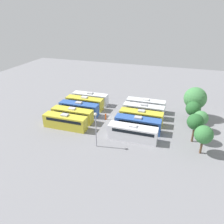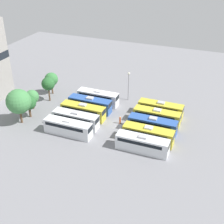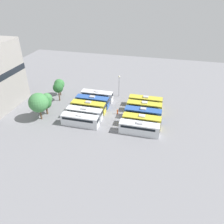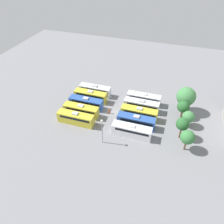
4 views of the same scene
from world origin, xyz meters
name	(u,v)px [view 2 (image 2 of 4)]	position (x,y,z in m)	size (l,w,h in m)	color
ground_plane	(117,124)	(0.00, 0.00, 0.00)	(118.40, 118.40, 0.00)	gray
bus_0	(142,144)	(-7.30, -7.93, 1.72)	(2.63, 10.22, 3.48)	silver
bus_1	(148,134)	(-3.81, -8.09, 1.72)	(2.63, 10.22, 3.48)	gold
bus_2	(152,125)	(-0.01, -7.93, 1.72)	(2.63, 10.22, 3.48)	#2D56A8
bus_3	(157,116)	(3.79, -7.87, 1.72)	(2.63, 10.22, 3.48)	gold
bus_4	(160,109)	(7.44, -7.79, 1.72)	(2.63, 10.22, 3.48)	gold
bus_5	(68,127)	(-7.42, 8.02, 1.72)	(2.63, 10.22, 3.48)	silver
bus_6	(76,119)	(-3.84, 8.11, 1.72)	(2.63, 10.22, 3.48)	silver
bus_7	(83,111)	(-0.04, 8.23, 1.72)	(2.63, 10.22, 3.48)	gold
bus_8	(90,104)	(3.57, 8.20, 1.72)	(2.63, 10.22, 3.48)	#2D56A8
bus_9	(98,97)	(7.56, 7.96, 1.72)	(2.63, 10.22, 3.48)	white
worker_person	(120,120)	(0.66, -0.46, 0.83)	(0.36, 0.36, 1.78)	#CC4C19
light_pole	(129,81)	(12.19, 1.67, 5.08)	(0.60, 0.60, 7.44)	gray
tree_0	(19,102)	(-7.08, 19.92, 5.23)	(5.39, 5.39, 7.95)	brown
tree_1	(29,102)	(-4.19, 19.66, 3.66)	(3.45, 3.45, 5.42)	brown
tree_2	(32,97)	(-0.65, 21.26, 3.14)	(3.28, 3.28, 4.80)	brown
tree_3	(48,84)	(4.44, 19.84, 4.55)	(3.28, 3.28, 6.24)	brown
tree_4	(51,79)	(8.20, 21.30, 4.06)	(3.44, 3.44, 5.81)	brown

